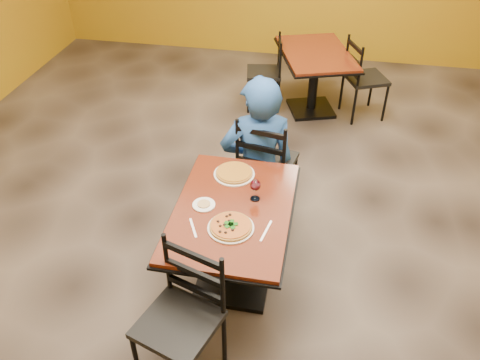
% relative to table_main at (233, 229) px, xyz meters
% --- Properties ---
extents(floor, '(7.00, 8.00, 0.01)m').
position_rel_table_main_xyz_m(floor, '(0.00, 0.50, -0.56)').
color(floor, black).
rests_on(floor, ground).
extents(table_main, '(0.83, 1.23, 0.75)m').
position_rel_table_main_xyz_m(table_main, '(0.00, 0.00, 0.00)').
color(table_main, '#64250F').
rests_on(table_main, floor).
extents(table_second, '(1.09, 1.32, 0.75)m').
position_rel_table_main_xyz_m(table_second, '(0.39, 2.86, -0.00)').
color(table_second, '#64250F').
rests_on(table_second, floor).
extents(chair_main_near, '(0.56, 0.56, 0.97)m').
position_rel_table_main_xyz_m(chair_main_near, '(-0.17, -0.81, -0.07)').
color(chair_main_near, black).
rests_on(chair_main_near, floor).
extents(chair_main_far, '(0.53, 0.53, 0.99)m').
position_rel_table_main_xyz_m(chair_main_far, '(0.11, 0.95, -0.06)').
color(chair_main_far, black).
rests_on(chair_main_far, floor).
extents(chair_second_left, '(0.46, 0.46, 0.88)m').
position_rel_table_main_xyz_m(chair_second_left, '(-0.21, 2.86, -0.12)').
color(chair_second_left, black).
rests_on(chair_second_left, floor).
extents(chair_second_right, '(0.56, 0.56, 0.94)m').
position_rel_table_main_xyz_m(chair_second_right, '(0.98, 2.86, -0.09)').
color(chair_second_right, black).
rests_on(chair_second_right, floor).
extents(diner, '(0.74, 0.58, 1.33)m').
position_rel_table_main_xyz_m(diner, '(0.04, 0.90, 0.11)').
color(diner, '#194A8C').
rests_on(diner, floor).
extents(plate_main, '(0.31, 0.31, 0.01)m').
position_rel_table_main_xyz_m(plate_main, '(0.03, -0.20, 0.20)').
color(plate_main, white).
rests_on(plate_main, table_main).
extents(pizza_main, '(0.28, 0.28, 0.02)m').
position_rel_table_main_xyz_m(pizza_main, '(0.03, -0.20, 0.21)').
color(pizza_main, maroon).
rests_on(pizza_main, plate_main).
extents(plate_far, '(0.31, 0.31, 0.01)m').
position_rel_table_main_xyz_m(plate_far, '(-0.07, 0.39, 0.20)').
color(plate_far, white).
rests_on(plate_far, table_main).
extents(pizza_far, '(0.28, 0.28, 0.02)m').
position_rel_table_main_xyz_m(pizza_far, '(-0.07, 0.39, 0.21)').
color(pizza_far, gold).
rests_on(pizza_far, plate_far).
extents(side_plate, '(0.16, 0.16, 0.01)m').
position_rel_table_main_xyz_m(side_plate, '(-0.21, -0.01, 0.20)').
color(side_plate, white).
rests_on(side_plate, table_main).
extents(dip, '(0.09, 0.09, 0.01)m').
position_rel_table_main_xyz_m(dip, '(-0.21, -0.01, 0.21)').
color(dip, tan).
rests_on(dip, side_plate).
extents(wine_glass, '(0.08, 0.08, 0.18)m').
position_rel_table_main_xyz_m(wine_glass, '(0.13, 0.13, 0.28)').
color(wine_glass, white).
rests_on(wine_glass, table_main).
extents(fork, '(0.10, 0.18, 0.00)m').
position_rel_table_main_xyz_m(fork, '(-0.22, -0.25, 0.20)').
color(fork, silver).
rests_on(fork, table_main).
extents(knife, '(0.05, 0.21, 0.00)m').
position_rel_table_main_xyz_m(knife, '(0.26, -0.18, 0.20)').
color(knife, silver).
rests_on(knife, table_main).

